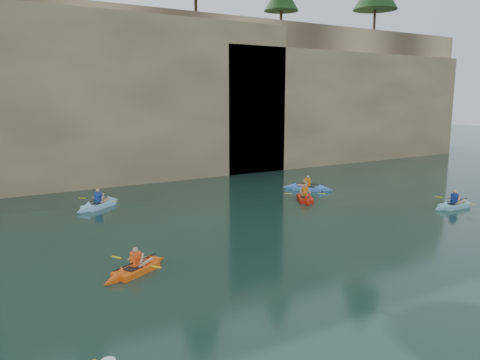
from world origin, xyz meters
TOP-DOWN VIEW (x-y plane):
  - ground at (0.00, 0.00)m, footprint 160.00×160.00m
  - cliff at (0.00, 30.00)m, footprint 70.00×16.00m
  - cliff_slab_center at (2.00, 22.60)m, footprint 24.00×2.40m
  - cliff_slab_east at (22.00, 22.60)m, footprint 26.00×2.40m
  - sea_cave_center at (-4.00, 21.95)m, footprint 3.50×1.00m
  - sea_cave_east at (10.00, 21.95)m, footprint 5.00×1.00m
  - kayaker_orange at (-3.29, 6.30)m, footprint 2.86×1.97m
  - kayaker_ltblue_near at (14.05, 6.51)m, footprint 3.02×2.34m
  - kayaker_red_far at (8.48, 11.96)m, footprint 2.23×3.07m
  - kayaker_ltblue_mid at (-1.91, 16.29)m, footprint 3.13×2.59m
  - kayaker_blue_east at (10.49, 14.18)m, footprint 2.57×2.90m

SIDE VIEW (x-z plane):
  - ground at x=0.00m, z-range 0.00..0.00m
  - kayaker_orange at x=-3.29m, z-range -0.41..0.68m
  - kayaker_blue_east at x=10.49m, z-range -0.43..0.71m
  - kayaker_red_far at x=8.48m, z-range -0.44..0.72m
  - kayaker_ltblue_near at x=14.05m, z-range -0.45..0.74m
  - kayaker_ltblue_mid at x=-1.91m, z-range -0.48..0.79m
  - sea_cave_center at x=-4.00m, z-range 0.00..3.20m
  - sea_cave_east at x=10.00m, z-range 0.00..4.50m
  - cliff_slab_east at x=22.00m, z-range 0.00..9.84m
  - cliff_slab_center at x=2.00m, z-range 0.00..11.40m
  - cliff at x=0.00m, z-range 0.00..12.00m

